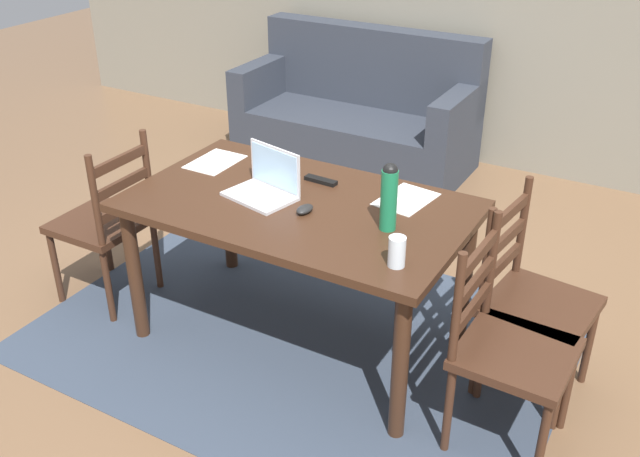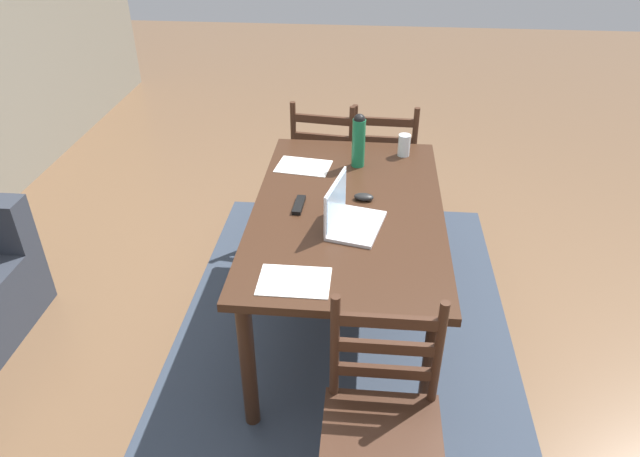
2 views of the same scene
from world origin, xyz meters
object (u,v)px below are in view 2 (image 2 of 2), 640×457
(dining_table, at_px, (348,223))
(tv_remote, at_px, (299,205))
(laptop, at_px, (347,215))
(water_bottle, at_px, (359,139))
(chair_right_near, at_px, (382,166))
(computer_mouse, at_px, (364,197))
(chair_right_far, at_px, (327,164))
(drinking_glass, at_px, (404,145))
(chair_left_near, at_px, (382,430))

(dining_table, xyz_separation_m, tv_remote, (-0.02, 0.24, 0.10))
(laptop, height_order, water_bottle, water_bottle)
(laptop, xyz_separation_m, water_bottle, (0.64, -0.03, 0.10))
(chair_right_near, distance_m, computer_mouse, 1.06)
(chair_right_far, xyz_separation_m, laptop, (-1.25, -0.20, 0.36))
(computer_mouse, bearing_deg, drinking_glass, -16.79)
(chair_right_far, relative_size, laptop, 2.63)
(chair_left_near, distance_m, chair_right_near, 2.16)
(chair_left_near, height_order, tv_remote, chair_left_near)
(drinking_glass, bearing_deg, computer_mouse, 158.54)
(chair_left_near, xyz_separation_m, drinking_glass, (1.71, -0.10, 0.37))
(drinking_glass, bearing_deg, water_bottle, 121.39)
(chair_right_near, relative_size, water_bottle, 3.09)
(drinking_glass, bearing_deg, chair_left_near, 176.56)
(dining_table, relative_size, drinking_glass, 12.47)
(chair_right_near, xyz_separation_m, computer_mouse, (-1.00, 0.11, 0.32))
(chair_right_near, bearing_deg, water_bottle, 165.63)
(laptop, relative_size, tv_remote, 2.13)
(chair_right_far, relative_size, chair_right_near, 1.00)
(drinking_glass, xyz_separation_m, tv_remote, (-0.65, 0.54, -0.05))
(chair_left_near, relative_size, computer_mouse, 9.50)
(chair_right_near, xyz_separation_m, drinking_glass, (-0.45, -0.10, 0.37))
(laptop, height_order, computer_mouse, laptop)
(chair_right_near, distance_m, laptop, 1.32)
(chair_left_near, distance_m, tv_remote, 1.19)
(chair_left_near, xyz_separation_m, laptop, (0.91, 0.18, 0.36))
(water_bottle, bearing_deg, tv_remote, 150.59)
(chair_right_far, distance_m, chair_right_near, 0.38)
(dining_table, relative_size, chair_right_near, 1.67)
(drinking_glass, bearing_deg, chair_right_far, 46.87)
(laptop, xyz_separation_m, computer_mouse, (0.25, -0.07, -0.04))
(chair_right_far, bearing_deg, chair_left_near, -170.00)
(water_bottle, bearing_deg, chair_right_near, -14.37)
(chair_left_near, height_order, computer_mouse, chair_left_near)
(dining_table, height_order, tv_remote, tv_remote)
(chair_right_far, height_order, chair_left_near, same)
(computer_mouse, bearing_deg, chair_right_far, 19.69)
(laptop, bearing_deg, dining_table, 1.34)
(laptop, bearing_deg, computer_mouse, -15.88)
(chair_right_near, distance_m, water_bottle, 0.78)
(chair_right_near, relative_size, drinking_glass, 7.46)
(computer_mouse, height_order, tv_remote, computer_mouse)
(chair_left_near, relative_size, drinking_glass, 7.46)
(chair_left_near, xyz_separation_m, tv_remote, (1.06, 0.43, 0.31))
(dining_table, relative_size, laptop, 4.39)
(laptop, distance_m, drinking_glass, 0.85)
(dining_table, distance_m, drinking_glass, 0.71)
(chair_right_near, xyz_separation_m, water_bottle, (-0.61, 0.16, 0.46))
(chair_right_far, xyz_separation_m, computer_mouse, (-1.00, -0.27, 0.32))
(dining_table, height_order, laptop, laptop)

